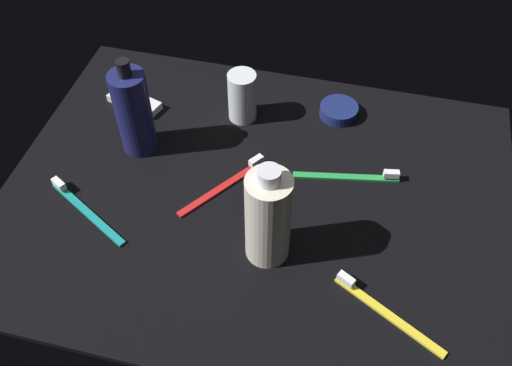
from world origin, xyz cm
name	(u,v)px	position (x,y,z in cm)	size (l,w,h in cm)	color
ground_plane	(256,197)	(0.00, 0.00, -0.60)	(84.00, 64.00, 1.20)	black
lotion_bottle	(133,112)	(-22.74, 6.12, 8.18)	(6.13, 6.13, 18.75)	navy
bodywash_bottle	(268,217)	(4.26, -10.29, 8.44)	(6.67, 6.67, 18.52)	silver
deodorant_stick	(242,96)	(-6.94, 17.93, 4.87)	(5.20, 5.20, 9.74)	silver
toothbrush_yellow	(382,309)	(22.31, -16.43, 0.61)	(16.42, 9.58, 2.10)	yellow
toothbrush_green	(353,176)	(15.12, 7.39, 0.61)	(17.92, 4.44, 2.10)	green
toothbrush_teal	(83,208)	(-26.49, -9.74, 0.61)	(16.31, 9.81, 2.10)	teal
toothbrush_red	(227,183)	(-5.17, 0.92, 0.61)	(11.46, 15.33, 2.10)	red
snack_bar_white	(134,102)	(-27.85, 16.11, 0.75)	(10.40, 4.00, 1.50)	white
cream_tin_left	(339,111)	(10.51, 22.59, 1.04)	(7.16, 7.16, 2.07)	navy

